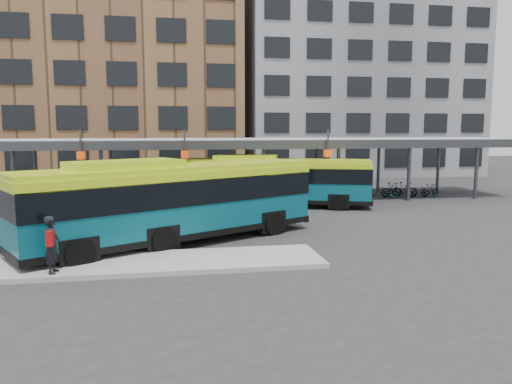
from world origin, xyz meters
name	(u,v)px	position (x,y,z in m)	size (l,w,h in m)	color
ground	(263,242)	(0.00, 0.00, 0.00)	(120.00, 120.00, 0.00)	#28282B
boarding_island	(127,264)	(-5.50, -3.00, 0.09)	(14.00, 3.00, 0.18)	gray
canopy	(227,143)	(-0.06, 12.87, 3.91)	(40.00, 6.53, 4.80)	#999B9E
building_brick	(105,67)	(-10.00, 32.00, 11.00)	(26.00, 14.00, 22.00)	brown
building_grey	(353,81)	(16.00, 32.00, 10.00)	(24.00, 14.00, 20.00)	slate
bus_front	(174,200)	(-3.78, 0.32, 1.89)	(12.83, 8.85, 3.62)	#084A59
bus_rear	(275,180)	(2.61, 9.71, 1.67)	(11.86, 5.96, 3.22)	#084A59
pedestrian	(52,244)	(-7.74, -4.03, 1.14)	(0.49, 0.72, 1.89)	black
bike_rack	(404,190)	(12.51, 12.15, 0.48)	(5.13, 1.44, 1.05)	slate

